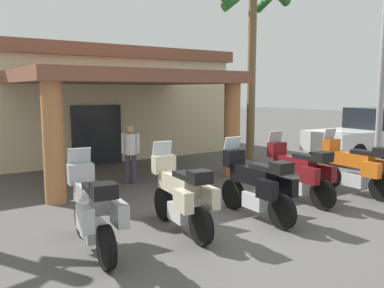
% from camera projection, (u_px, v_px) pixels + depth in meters
% --- Properties ---
extents(ground_plane, '(80.00, 80.00, 0.00)m').
position_uv_depth(ground_plane, '(227.00, 217.00, 8.47)').
color(ground_plane, '#514F4C').
extents(motel_building, '(12.23, 10.63, 4.22)m').
position_uv_depth(motel_building, '(71.00, 102.00, 16.39)').
color(motel_building, beige).
rests_on(motel_building, ground_plane).
extents(motorcycle_silver, '(0.75, 2.21, 1.61)m').
position_uv_depth(motorcycle_silver, '(93.00, 210.00, 6.58)').
color(motorcycle_silver, black).
rests_on(motorcycle_silver, ground_plane).
extents(motorcycle_cream, '(0.74, 2.21, 1.61)m').
position_uv_depth(motorcycle_cream, '(181.00, 195.00, 7.52)').
color(motorcycle_cream, black).
rests_on(motorcycle_cream, ground_plane).
extents(motorcycle_black, '(0.72, 2.21, 1.61)m').
position_uv_depth(motorcycle_black, '(257.00, 185.00, 8.30)').
color(motorcycle_black, black).
rests_on(motorcycle_black, ground_plane).
extents(motorcycle_maroon, '(0.73, 2.21, 1.61)m').
position_uv_depth(motorcycle_maroon, '(299.00, 173.00, 9.57)').
color(motorcycle_maroon, black).
rests_on(motorcycle_maroon, ground_plane).
extents(motorcycle_orange, '(0.71, 2.21, 1.61)m').
position_uv_depth(motorcycle_orange, '(356.00, 167.00, 10.22)').
color(motorcycle_orange, black).
rests_on(motorcycle_orange, ground_plane).
extents(pedestrian, '(0.41, 0.39, 1.67)m').
position_uv_depth(pedestrian, '(131.00, 150.00, 11.40)').
color(pedestrian, '#3F334C').
rests_on(pedestrian, ground_plane).
extents(pickup_truck_white, '(5.30, 2.18, 1.95)m').
position_uv_depth(pickup_truck_white, '(369.00, 134.00, 15.67)').
color(pickup_truck_white, black).
rests_on(pickup_truck_white, ground_plane).
extents(palm_tree_near_portico, '(2.53, 2.70, 6.84)m').
position_uv_depth(palm_tree_near_portico, '(252.00, 23.00, 15.02)').
color(palm_tree_near_portico, brown).
rests_on(palm_tree_near_portico, ground_plane).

